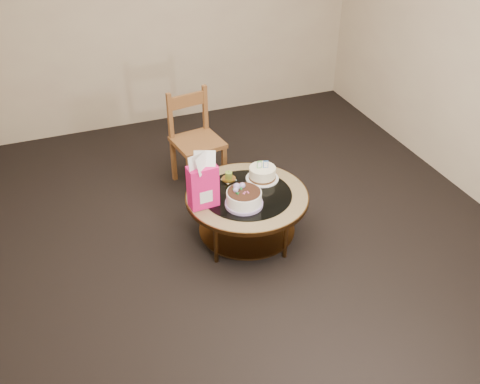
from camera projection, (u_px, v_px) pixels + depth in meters
name	position (u px, v px, depth m)	size (l,w,h in m)	color
ground	(247.00, 237.00, 4.65)	(5.00, 5.00, 0.00)	black
room_walls	(248.00, 68.00, 3.78)	(4.52, 5.02, 2.61)	#C5B595
coffee_table	(247.00, 202.00, 4.44)	(1.02, 1.02, 0.46)	brown
decorated_cake	(244.00, 199.00, 4.23)	(0.31, 0.31, 0.18)	#9C85BD
cream_cake	(262.00, 174.00, 4.55)	(0.28, 0.28, 0.18)	white
gift_bag	(203.00, 181.00, 4.14)	(0.24, 0.18, 0.46)	#E91573
pillar_candle	(229.00, 177.00, 4.55)	(0.13, 0.13, 0.09)	#DFB75C
dining_chair	(196.00, 139.00, 5.12)	(0.49, 0.49, 0.94)	brown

